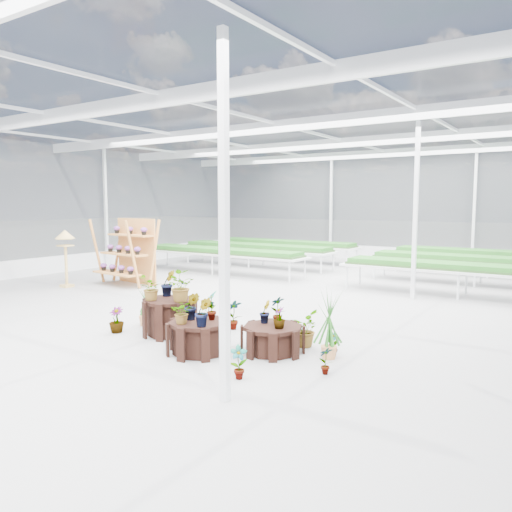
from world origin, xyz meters
The scene contains 10 objects.
ground_plane centered at (0.00, 0.00, 0.00)m, with size 24.00×24.00×0.00m, color gray.
greenhouse_shell centered at (0.00, 0.00, 2.25)m, with size 18.00×24.00×4.50m, color white, non-canonical shape.
steel_frame centered at (0.00, 0.00, 2.25)m, with size 18.00×24.00×4.50m, color silver, non-canonical shape.
nursery_benches centered at (0.00, 7.20, 0.42)m, with size 16.00×7.00×0.84m, color silver, non-canonical shape.
plinth_tall centered at (0.24, -2.07, 0.34)m, with size 1.00×1.00×0.68m, color black.
plinth_mid centered at (1.44, -2.67, 0.27)m, with size 1.02×1.02×0.54m, color black.
plinth_low centered at (2.44, -1.97, 0.23)m, with size 1.02×1.02×0.46m, color black.
shelf_rack centered at (-4.87, 1.42, 1.00)m, with size 1.89×1.00×2.00m, color #C27D3A, non-canonical shape.
bird_table centered at (-6.01, 0.18, 0.85)m, with size 0.40×0.40×1.69m, color tan, non-canonical shape.
nursery_plants centered at (1.35, -1.88, 0.57)m, with size 4.63×2.55×1.27m.
Camera 1 is at (6.66, -8.80, 2.47)m, focal length 35.00 mm.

